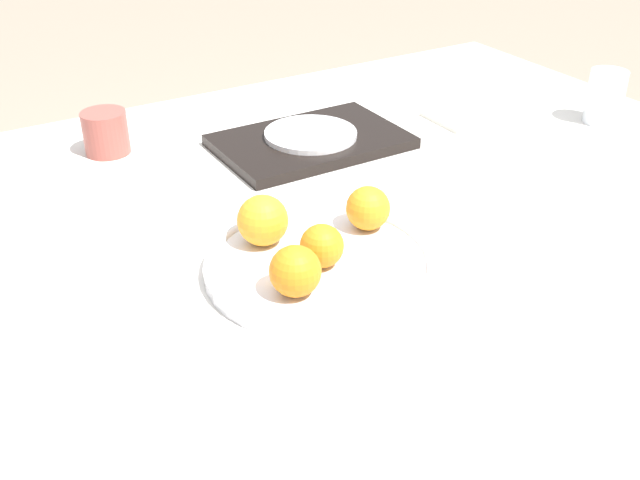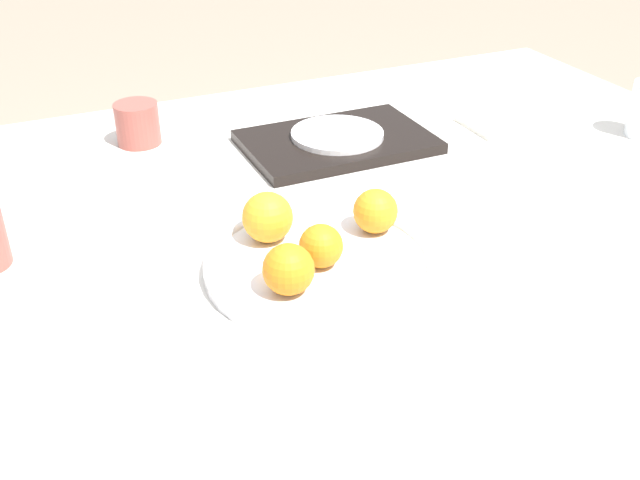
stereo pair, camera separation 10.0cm
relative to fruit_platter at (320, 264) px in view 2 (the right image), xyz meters
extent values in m
plane|color=gray|center=(0.15, 0.25, -0.72)|extent=(12.00, 12.00, 0.00)
cube|color=silver|center=(0.15, 0.25, -0.37)|extent=(1.56, 0.98, 0.71)
cylinder|color=silver|center=(0.00, 0.00, 0.00)|extent=(0.32, 0.32, 0.02)
torus|color=silver|center=(0.00, 0.00, 0.00)|extent=(0.32, 0.32, 0.01)
sphere|color=orange|center=(-0.07, -0.05, 0.04)|extent=(0.07, 0.07, 0.07)
sphere|color=orange|center=(0.00, -0.01, 0.03)|extent=(0.06, 0.06, 0.06)
sphere|color=orange|center=(-0.04, 0.08, 0.04)|extent=(0.07, 0.07, 0.07)
sphere|color=orange|center=(0.11, 0.04, 0.04)|extent=(0.07, 0.07, 0.07)
cube|color=black|center=(0.20, 0.37, 0.00)|extent=(0.34, 0.22, 0.02)
cylinder|color=white|center=(0.20, 0.37, 0.01)|extent=(0.17, 0.17, 0.01)
cylinder|color=#9E4C42|center=(-0.13, 0.54, 0.03)|extent=(0.08, 0.08, 0.08)
cube|color=silver|center=(0.53, 0.34, -0.01)|extent=(0.11, 0.12, 0.01)
camera|label=1|loc=(-0.45, -0.74, 0.55)|focal=42.00mm
camera|label=2|loc=(-0.36, -0.79, 0.55)|focal=42.00mm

